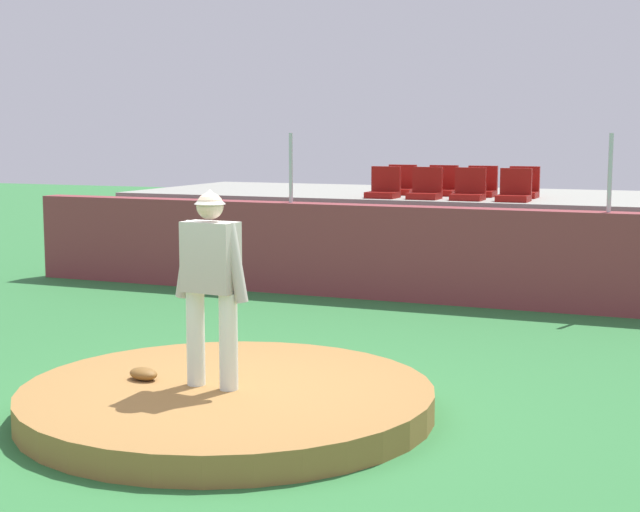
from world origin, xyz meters
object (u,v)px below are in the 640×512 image
object	(u,v)px
stadium_chair_5	(442,186)
stadium_chair_4	(401,185)
stadium_chair_1	(426,189)
stadium_chair_6	(481,187)
stadium_chair_2	(469,190)
fielding_glove	(143,374)
stadium_chair_0	(384,188)
stadium_chair_3	(514,191)
pitcher	(211,273)
stadium_chair_7	(523,188)
baseball	(192,351)

from	to	relation	value
stadium_chair_5	stadium_chair_4	bearing A→B (deg)	2.24
stadium_chair_1	stadium_chair_6	world-z (taller)	same
stadium_chair_2	stadium_chair_4	xyz separation A→B (m)	(-1.39, 0.89, 0.00)
fielding_glove	stadium_chair_5	xyz separation A→B (m)	(0.47, 8.37, 1.27)
stadium_chair_0	stadium_chair_6	distance (m)	1.65
stadium_chair_3	pitcher	bearing A→B (deg)	81.06
pitcher	stadium_chair_5	size ratio (longest dim) A/B	3.47
stadium_chair_5	stadium_chair_6	world-z (taller)	same
stadium_chair_4	stadium_chair_7	world-z (taller)	same
pitcher	stadium_chair_6	xyz separation A→B (m)	(0.45, 8.33, 0.32)
stadium_chair_1	stadium_chair_4	size ratio (longest dim) A/B	1.00
pitcher	fielding_glove	bearing A→B (deg)	-173.48
fielding_glove	stadium_chair_6	size ratio (longest dim) A/B	0.60
stadium_chair_0	stadium_chair_2	xyz separation A→B (m)	(1.38, 0.02, 0.00)
stadium_chair_0	stadium_chair_6	xyz separation A→B (m)	(1.37, 0.92, 0.00)
stadium_chair_3	stadium_chair_6	xyz separation A→B (m)	(-0.72, 0.91, 0.00)
pitcher	stadium_chair_6	bearing A→B (deg)	91.82
stadium_chair_2	stadium_chair_5	distance (m)	1.14
stadium_chair_1	stadium_chair_5	xyz separation A→B (m)	(0.01, 0.93, 0.00)
stadium_chair_0	baseball	bearing A→B (deg)	91.32
fielding_glove	stadium_chair_0	xyz separation A→B (m)	(-0.23, 7.43, 1.27)
stadium_chair_5	stadium_chair_7	distance (m)	1.36
stadium_chair_2	stadium_chair_6	size ratio (longest dim) A/B	1.00
baseball	stadium_chair_3	size ratio (longest dim) A/B	0.15
pitcher	stadium_chair_7	world-z (taller)	pitcher
stadium_chair_0	stadium_chair_4	size ratio (longest dim) A/B	1.00
fielding_glove	stadium_chair_5	size ratio (longest dim) A/B	0.60
pitcher	fielding_glove	distance (m)	1.18
stadium_chair_3	stadium_chair_4	size ratio (longest dim) A/B	1.00
baseball	stadium_chair_2	xyz separation A→B (m)	(1.24, 6.43, 1.29)
stadium_chair_0	stadium_chair_2	size ratio (longest dim) A/B	1.00
stadium_chair_3	stadium_chair_2	bearing A→B (deg)	-0.97
stadium_chair_2	stadium_chair_3	world-z (taller)	same
stadium_chair_6	stadium_chair_7	size ratio (longest dim) A/B	1.00
stadium_chair_7	pitcher	bearing A→B (deg)	82.24
stadium_chair_6	stadium_chair_0	bearing A→B (deg)	33.83
pitcher	baseball	xyz separation A→B (m)	(-0.78, 1.00, -0.97)
pitcher	stadium_chair_0	world-z (taller)	pitcher
pitcher	stadium_chair_0	bearing A→B (deg)	102.02
stadium_chair_2	baseball	bearing A→B (deg)	79.12
pitcher	stadium_chair_1	bearing A→B (deg)	96.71
stadium_chair_1	stadium_chair_2	xyz separation A→B (m)	(0.69, 0.01, 0.00)
fielding_glove	stadium_chair_0	distance (m)	7.54
stadium_chair_7	stadium_chair_0	bearing A→B (deg)	23.70
stadium_chair_2	stadium_chair_6	xyz separation A→B (m)	(-0.01, 0.90, 0.00)
baseball	fielding_glove	distance (m)	1.02
stadium_chair_1	stadium_chair_7	distance (m)	1.64
stadium_chair_2	stadium_chair_6	distance (m)	0.90
stadium_chair_6	fielding_glove	bearing A→B (deg)	82.21
stadium_chair_3	fielding_glove	bearing A→B (deg)	75.94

